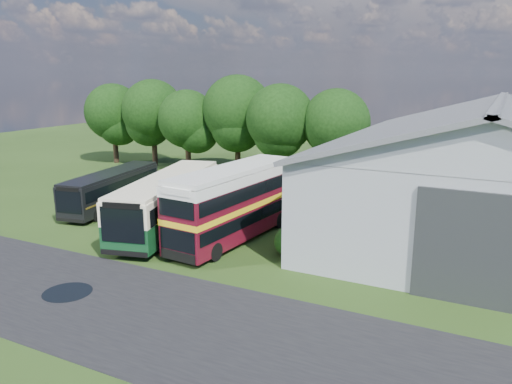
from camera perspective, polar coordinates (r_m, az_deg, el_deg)
The scene contains 16 objects.
ground at distance 25.60m, azimuth -13.45°, elevation -9.25°, with size 120.00×120.00×0.00m, color #203711.
asphalt_road at distance 21.75m, azimuth -12.44°, elevation -13.44°, with size 60.00×8.00×0.02m, color black.
puddle at distance 24.63m, azimuth -20.74°, elevation -10.72°, with size 2.20×2.20×0.01m, color black.
storage_shed at distance 34.25m, azimuth 25.51°, elevation 2.81°, with size 18.80×24.80×8.15m.
tree_far_left at distance 57.06m, azimuth -15.99°, elevation 8.77°, with size 6.12×6.12×8.64m.
tree_left_a at distance 54.17m, azimuth -11.71°, elevation 9.12°, with size 6.46×6.46×9.12m.
tree_left_b at distance 50.45m, azimuth -7.88°, elevation 8.26°, with size 5.78×5.78×8.16m.
tree_mid at distance 48.84m, azimuth -2.14°, elevation 9.30°, with size 6.80×6.80×9.60m.
tree_right_a at distance 45.76m, azimuth 2.80°, elevation 8.39°, with size 6.26×6.26×8.83m.
tree_right_b at distance 44.74m, azimuth 9.13°, elevation 7.80°, with size 5.98×5.98×8.45m.
shrub_front at distance 27.60m, azimuth 3.84°, elevation -7.20°, with size 1.70×1.70×1.70m, color #194714.
shrub_mid at distance 29.34m, azimuth 5.38°, elevation -5.95°, with size 1.60×1.60×1.60m, color #194714.
shrub_back at distance 31.11m, azimuth 6.74°, elevation -4.84°, with size 1.80×1.80×1.80m, color #194714.
bus_green_single at distance 32.13m, azimuth -9.99°, elevation -1.03°, with size 5.71×12.56×3.38m.
bus_maroon_double at distance 29.42m, azimuth -2.57°, elevation -1.39°, with size 3.47×10.39×4.39m.
bus_dark_single at distance 38.11m, azimuth -16.14°, elevation 0.36°, with size 3.75×9.99×2.69m.
Camera 1 is at (15.61, -17.81, 9.72)m, focal length 35.00 mm.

